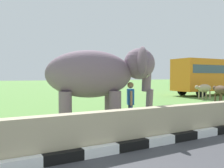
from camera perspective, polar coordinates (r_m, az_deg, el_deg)
name	(u,v)px	position (r m, az deg, el deg)	size (l,w,h in m)	color
striped_curb	(42,161)	(5.34, -16.44, -17.34)	(16.20, 0.20, 0.24)	white
barrier_parapet	(129,128)	(6.41, 4.21, -10.48)	(28.00, 0.36, 1.00)	tan
elephant	(99,75)	(8.59, -3.06, 2.10)	(4.08, 3.00, 2.92)	slate
person_handler	(130,102)	(8.86, 4.46, -4.25)	(0.40, 0.61, 1.66)	navy
bus_orange	(211,74)	(25.57, 22.66, 2.18)	(8.43, 2.68, 3.50)	orange
cow_near	(204,89)	(20.84, 21.27, -1.02)	(1.89, 0.63, 1.23)	tan
cow_mid	(220,90)	(18.65, 24.62, -1.39)	(1.24, 1.87, 1.23)	#473323
hill_east	(222,83)	(69.66, 24.91, 0.14)	(27.12, 21.70, 10.95)	#667852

